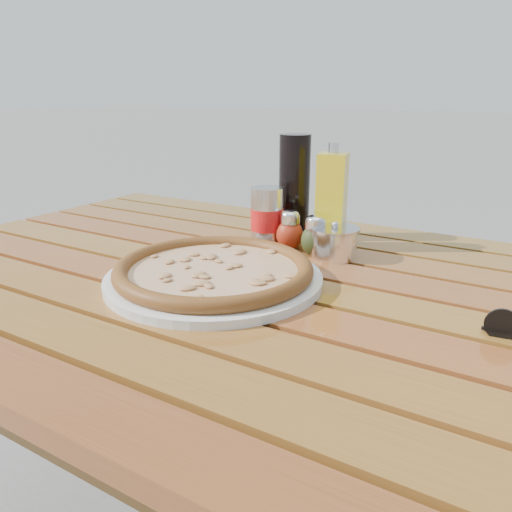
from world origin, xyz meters
The scene contains 9 objects.
table centered at (0.00, 0.00, 0.67)m, with size 1.40×0.90×0.75m.
plate centered at (-0.03, -0.06, 0.76)m, with size 0.36×0.36×0.01m, color silver.
pizza centered at (-0.03, -0.06, 0.77)m, with size 0.38×0.38×0.03m.
pepper_shaker centered at (-0.01, 0.17, 0.79)m, with size 0.06×0.06×0.08m.
oregano_shaker centered at (0.05, 0.16, 0.79)m, with size 0.07×0.07×0.08m.
dark_bottle centered at (-0.05, 0.26, 0.86)m, with size 0.07×0.07×0.22m, color black.
soda_can centered at (-0.07, 0.17, 0.81)m, with size 0.08×0.08×0.12m.
olive_oil_cruet centered at (0.05, 0.23, 0.85)m, with size 0.07×0.07×0.21m.
parmesan_tin centered at (0.08, 0.17, 0.78)m, with size 0.12×0.12×0.07m.
Camera 1 is at (0.43, -0.69, 1.05)m, focal length 35.00 mm.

